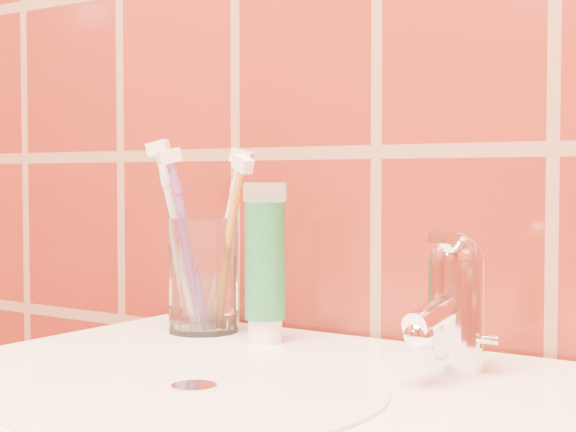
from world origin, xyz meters
The scene contains 7 objects.
glass_tumbler centered at (-0.17, 1.12, 0.91)m, with size 0.08×0.08×0.12m, color white.
toothpaste_tube centered at (-0.08, 1.11, 0.93)m, with size 0.04×0.04×0.16m.
faucet centered at (0.14, 1.09, 0.91)m, with size 0.05×0.11×0.12m.
toothbrush_0 centered at (-0.18, 1.10, 0.95)m, with size 0.07×0.04×0.21m, color silver, non-canonical shape.
toothbrush_1 centered at (-0.15, 1.14, 0.95)m, with size 0.06×0.04×0.20m, color silver, non-canonical shape.
toothbrush_2 centered at (-0.13, 1.12, 0.94)m, with size 0.08×0.05×0.19m, color orange, non-canonical shape.
toothbrush_3 centered at (-0.17, 1.10, 0.95)m, with size 0.04×0.06×0.20m, color #7B4391, non-canonical shape.
Camera 1 is at (0.44, 0.40, 1.02)m, focal length 55.00 mm.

